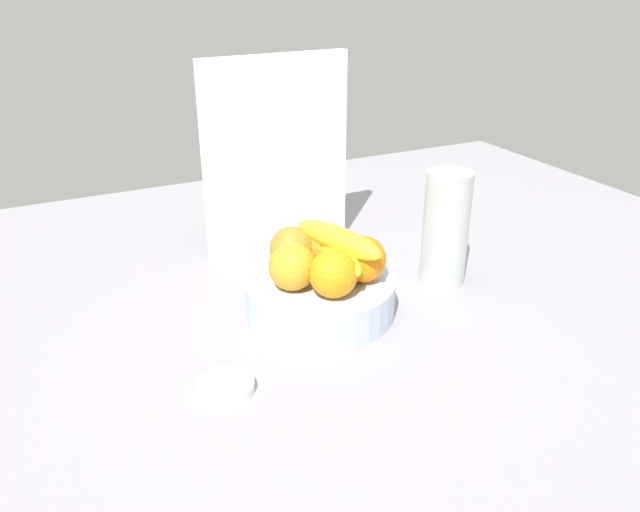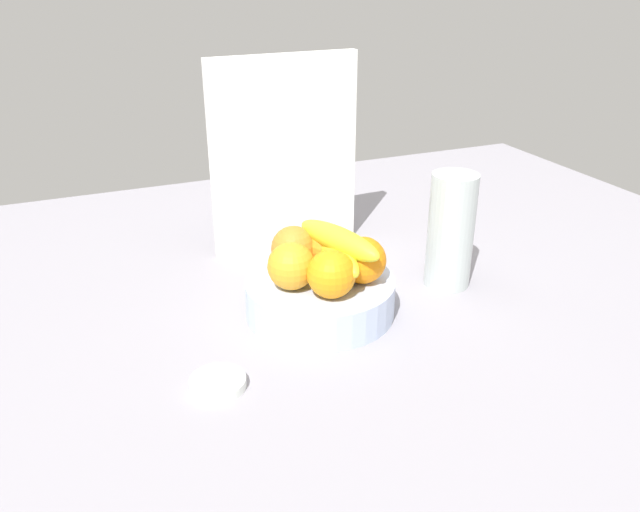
{
  "view_description": "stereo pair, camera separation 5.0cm",
  "coord_description": "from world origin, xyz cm",
  "views": [
    {
      "loc": [
        -39.66,
        -80.72,
        50.28
      ],
      "look_at": [
        -1.09,
        -2.58,
        9.8
      ],
      "focal_mm": 35.73,
      "sensor_mm": 36.0,
      "label": 1
    },
    {
      "loc": [
        -35.11,
        -82.81,
        50.28
      ],
      "look_at": [
        -1.09,
        -2.58,
        9.8
      ],
      "focal_mm": 35.73,
      "sensor_mm": 36.0,
      "label": 2
    }
  ],
  "objects": [
    {
      "name": "ground_plane",
      "position": [
        0.0,
        0.0,
        -1.5
      ],
      "size": [
        180.0,
        140.0,
        3.0
      ],
      "primitive_type": "cube",
      "color": "gray"
    },
    {
      "name": "fruit_bowl",
      "position": [
        -1.09,
        -2.58,
        2.9
      ],
      "size": [
        23.17,
        23.17,
        5.8
      ],
      "primitive_type": "cylinder",
      "color": "silver",
      "rests_on": "ground_plane"
    },
    {
      "name": "orange_front_left",
      "position": [
        -6.03,
        -3.33,
        9.37
      ],
      "size": [
        7.15,
        7.15,
        7.15
      ],
      "primitive_type": "sphere",
      "color": "orange",
      "rests_on": "fruit_bowl"
    },
    {
      "name": "orange_front_right",
      "position": [
        -1.64,
        -8.06,
        9.37
      ],
      "size": [
        7.15,
        7.15,
        7.15
      ],
      "primitive_type": "sphere",
      "color": "orange",
      "rests_on": "fruit_bowl"
    },
    {
      "name": "orange_center",
      "position": [
        4.62,
        -5.6,
        9.37
      ],
      "size": [
        7.15,
        7.15,
        7.15
      ],
      "primitive_type": "sphere",
      "color": "orange",
      "rests_on": "fruit_bowl"
    },
    {
      "name": "orange_back_left",
      "position": [
        2.0,
        0.68,
        9.37
      ],
      "size": [
        7.15,
        7.15,
        7.15
      ],
      "primitive_type": "sphere",
      "color": "orange",
      "rests_on": "fruit_bowl"
    },
    {
      "name": "orange_back_right",
      "position": [
        -3.43,
        2.48,
        9.37
      ],
      "size": [
        7.15,
        7.15,
        7.15
      ],
      "primitive_type": "sphere",
      "color": "orange",
      "rests_on": "fruit_bowl"
    },
    {
      "name": "banana_bunch",
      "position": [
        1.45,
        -2.96,
        10.0
      ],
      "size": [
        10.25,
        17.89,
        8.4
      ],
      "color": "gold",
      "rests_on": "fruit_bowl"
    },
    {
      "name": "cutting_board",
      "position": [
        3.01,
        23.35,
        18.0
      ],
      "size": [
        28.05,
        2.87,
        36.0
      ],
      "primitive_type": "cube",
      "rotation": [
        0.0,
        0.0,
        0.04
      ],
      "color": "white",
      "rests_on": "ground_plane"
    },
    {
      "name": "thermos_tumbler",
      "position": [
        22.71,
        -1.86,
        9.75
      ],
      "size": [
        7.67,
        7.67,
        19.51
      ],
      "primitive_type": "cylinder",
      "color": "#B1BCBA",
      "rests_on": "ground_plane"
    },
    {
      "name": "jar_lid",
      "position": [
        -20.84,
        -15.25,
        0.66
      ],
      "size": [
        7.34,
        7.34,
        1.31
      ],
      "primitive_type": "cylinder",
      "color": "white",
      "rests_on": "ground_plane"
    }
  ]
}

